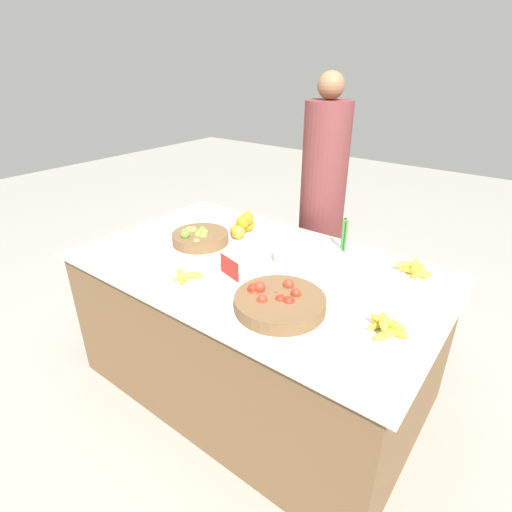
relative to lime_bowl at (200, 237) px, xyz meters
The scene contains 12 objects.
ground_plane 0.92m from the lime_bowl, ahead, with size 12.00×12.00×0.00m, color #A39E93.
market_table 0.60m from the lime_bowl, ahead, with size 1.88×1.13×0.78m.
lime_bowl is the anchor object (origin of this frame).
tomato_basket 0.79m from the lime_bowl, 20.86° to the right, with size 0.39×0.39×0.10m.
orange_pile 0.27m from the lime_bowl, 65.29° to the left, with size 0.12×0.21×0.13m.
metal_bowl 0.63m from the lime_bowl, 15.31° to the left, with size 0.35×0.35×0.06m.
price_sign 0.44m from the lime_bowl, 26.69° to the right, with size 0.14×0.04×0.10m.
veg_bundle 0.81m from the lime_bowl, 30.57° to the left, with size 0.03×0.03×0.18m.
banana_bunch_back_center 1.16m from the lime_bowl, 18.96° to the left, with size 0.19×0.17×0.06m.
banana_bunch_front_center 1.17m from the lime_bowl, ahead, with size 0.17×0.18×0.06m.
banana_bunch_front_right 0.42m from the lime_bowl, 55.15° to the right, with size 0.16×0.15×0.03m.
vendor_person 0.89m from the lime_bowl, 68.38° to the left, with size 0.30×0.30×1.67m.
Camera 1 is at (1.10, -1.44, 1.73)m, focal length 28.00 mm.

